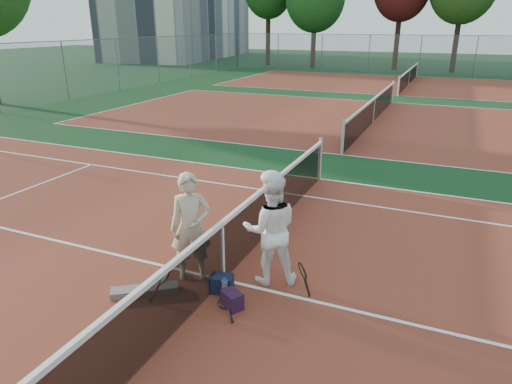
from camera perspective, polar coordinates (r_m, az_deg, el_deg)
ground at (r=7.39m, az=-4.11°, el=-10.93°), size 130.00×130.00×0.00m
court_main at (r=7.39m, az=-4.11°, el=-10.91°), size 23.77×10.97×0.01m
court_far_a at (r=19.69m, az=14.38°, el=8.46°), size 23.77×10.97×0.01m
court_far_b at (r=32.94m, az=18.49°, el=12.62°), size 23.77×10.97×0.01m
net_main at (r=7.14m, az=-4.21°, el=-7.43°), size 0.10×10.98×1.02m
net_far_a at (r=19.60m, az=14.51°, el=9.91°), size 0.10×10.98×1.02m
net_far_b at (r=32.89m, az=18.59°, el=13.49°), size 0.10×10.98×1.02m
fence_back at (r=39.76m, az=19.82°, el=15.80°), size 32.00×0.06×3.00m
player_a at (r=7.14m, az=-8.14°, el=-4.37°), size 0.76×0.68×1.74m
player_b at (r=6.97m, az=1.85°, el=-4.73°), size 1.06×0.97×1.76m
racket_red at (r=6.93m, az=-11.21°, el=-11.13°), size 0.44×0.44×0.52m
racket_black_held at (r=6.84m, az=5.78°, el=-10.97°), size 0.33×0.33×0.58m
racket_spare at (r=6.82m, az=-3.77°, el=-13.71°), size 0.58×0.64×0.03m
sports_bag_navy at (r=7.05m, az=-4.31°, el=-11.36°), size 0.39×0.31×0.27m
sports_bag_purple at (r=6.69m, az=-3.01°, el=-13.31°), size 0.38×0.34×0.25m
net_cover_canvas at (r=7.23m, az=-13.74°, el=-11.85°), size 0.95×0.75×0.10m
water_bottle at (r=6.88m, az=-3.93°, el=-12.06°), size 0.09×0.09×0.30m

